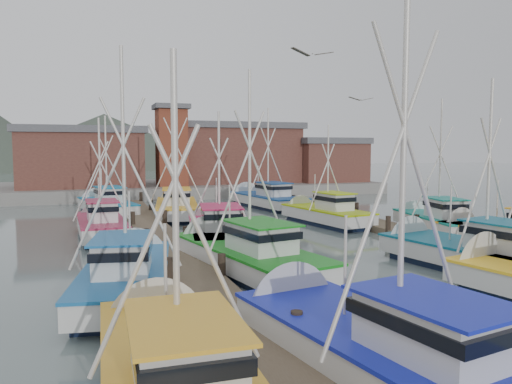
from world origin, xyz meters
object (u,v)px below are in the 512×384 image
object	(u,v)px
lookout_tower	(171,145)
boat_4	(241,254)
boat_8	(218,232)
boat_12	(176,207)
boat_0	(374,347)

from	to	relation	value
lookout_tower	boat_4	distance (m)	33.43
boat_8	boat_12	bearing A→B (deg)	100.62
lookout_tower	boat_0	xyz separation A→B (m)	(-2.73, -43.43, -4.86)
boat_0	boat_8	xyz separation A→B (m)	(0.67, 16.34, -0.01)
lookout_tower	boat_0	bearing A→B (deg)	-93.60
lookout_tower	boat_12	xyz separation A→B (m)	(-2.24, -15.32, -4.87)
boat_0	boat_12	size ratio (longest dim) A/B	1.03
lookout_tower	boat_8	distance (m)	27.61
boat_8	lookout_tower	bearing A→B (deg)	95.39
boat_4	boat_8	xyz separation A→B (m)	(0.54, 5.87, -0.00)
boat_12	boat_8	bearing A→B (deg)	-79.90
boat_8	boat_12	world-z (taller)	boat_12
boat_0	boat_4	world-z (taller)	boat_0
boat_0	boat_4	distance (m)	10.47
lookout_tower	boat_4	xyz separation A→B (m)	(-2.60, -32.97, -4.87)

